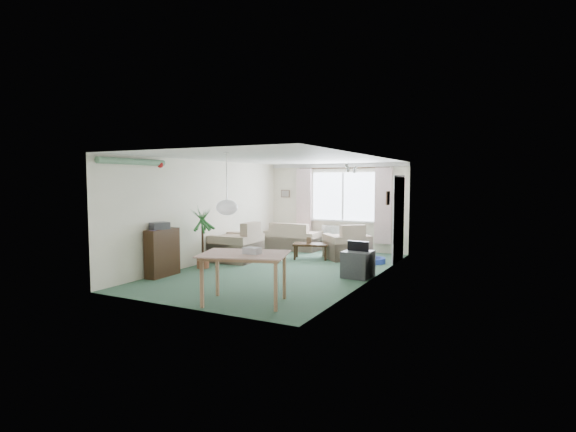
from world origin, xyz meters
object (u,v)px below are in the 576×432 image
at_px(sofa, 294,236).
at_px(tv_cube, 358,264).
at_px(houseplant, 203,238).
at_px(bookshelf, 162,253).
at_px(coffee_table, 311,251).
at_px(armchair_left, 236,241).
at_px(armchair_corner, 347,241).
at_px(pet_bed, 372,260).
at_px(dining_table, 245,279).

bearing_deg(sofa, tv_cube, 135.88).
distance_m(sofa, tv_cube, 3.88).
relative_size(houseplant, tv_cube, 2.32).
bearing_deg(tv_cube, bookshelf, -150.77).
bearing_deg(coffee_table, armchair_left, -144.25).
bearing_deg(sofa, armchair_corner, 157.92).
xyz_separation_m(houseplant, pet_bed, (3.15, 2.33, -0.61)).
xyz_separation_m(sofa, dining_table, (1.82, -5.35, 0.01)).
bearing_deg(bookshelf, sofa, 78.16).
distance_m(houseplant, pet_bed, 3.96).
relative_size(sofa, armchair_corner, 1.55).
distance_m(armchair_corner, coffee_table, 0.93).
bearing_deg(armchair_corner, bookshelf, 12.63).
height_order(armchair_left, coffee_table, armchair_left).
bearing_deg(armchair_left, tv_cube, 79.69).
bearing_deg(tv_cube, armchair_left, 175.67).
height_order(sofa, armchair_left, armchair_left).
height_order(armchair_left, tv_cube, armchair_left).
distance_m(bookshelf, tv_cube, 3.94).
relative_size(bookshelf, dining_table, 0.77).
bearing_deg(bookshelf, pet_bed, 43.23).
height_order(armchair_corner, bookshelf, bookshelf).
height_order(dining_table, pet_bed, dining_table).
bearing_deg(armchair_corner, armchair_left, -8.17).
distance_m(bookshelf, houseplant, 1.09).
bearing_deg(pet_bed, tv_cube, -82.99).
bearing_deg(armchair_left, pet_bed, 109.72).
bearing_deg(tv_cube, houseplant, -165.43).
relative_size(sofa, armchair_left, 1.44).
bearing_deg(dining_table, armchair_left, 125.85).
height_order(armchair_corner, tv_cube, armchair_corner).
bearing_deg(pet_bed, armchair_corner, 158.89).
height_order(armchair_left, dining_table, armchair_left).
xyz_separation_m(sofa, coffee_table, (1.07, -1.19, -0.19)).
distance_m(armchair_left, houseplant, 1.13).
distance_m(sofa, bookshelf, 4.47).
height_order(bookshelf, dining_table, bookshelf).
distance_m(sofa, coffee_table, 1.61).
height_order(coffee_table, houseplant, houseplant).
bearing_deg(sofa, pet_bed, 158.16).
xyz_separation_m(coffee_table, houseplant, (-1.64, -2.17, 0.48)).
xyz_separation_m(dining_table, pet_bed, (0.76, 4.32, -0.33)).
bearing_deg(dining_table, bookshelf, 159.91).
xyz_separation_m(houseplant, tv_cube, (3.35, 0.66, -0.41)).
relative_size(armchair_left, pet_bed, 1.73).
bearing_deg(coffee_table, sofa, 132.00).
distance_m(armchair_left, coffee_table, 1.85).
height_order(houseplant, pet_bed, houseplant).
height_order(armchair_corner, houseplant, houseplant).
xyz_separation_m(bookshelf, houseplant, (0.19, 1.05, 0.19)).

